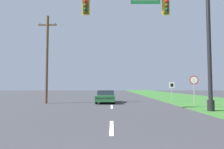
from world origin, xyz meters
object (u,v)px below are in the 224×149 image
stop_sign (194,84)px  car_ahead (106,97)px  utility_pole_near (47,58)px  signal_mast (175,31)px  route_sign_post (172,87)px

stop_sign → car_ahead: bearing=158.2°
utility_pole_near → stop_sign: bearing=-9.2°
signal_mast → utility_pole_near: size_ratio=1.12×
route_sign_post → utility_pole_near: 13.23m
route_sign_post → utility_pole_near: utility_pole_near is taller
signal_mast → stop_sign: bearing=55.1°
signal_mast → route_sign_post: signal_mast is taller
signal_mast → route_sign_post: 9.49m
car_ahead → utility_pole_near: size_ratio=0.52×
car_ahead → utility_pole_near: 6.91m
route_sign_post → stop_sign: bearing=-82.5°
stop_sign → utility_pole_near: 13.71m
stop_sign → route_sign_post: (-0.58, 4.39, -0.34)m
car_ahead → route_sign_post: (7.03, 1.34, 0.92)m
signal_mast → car_ahead: signal_mast is taller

